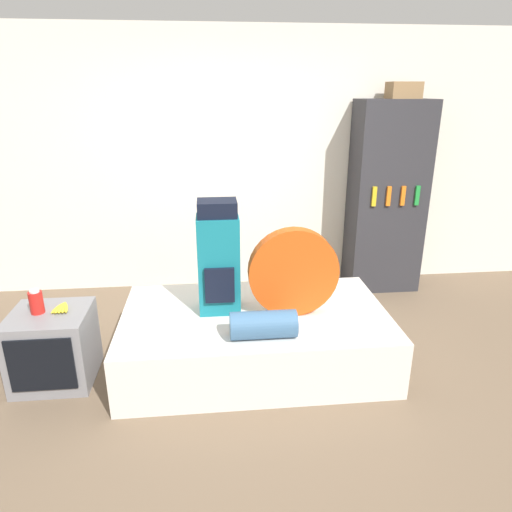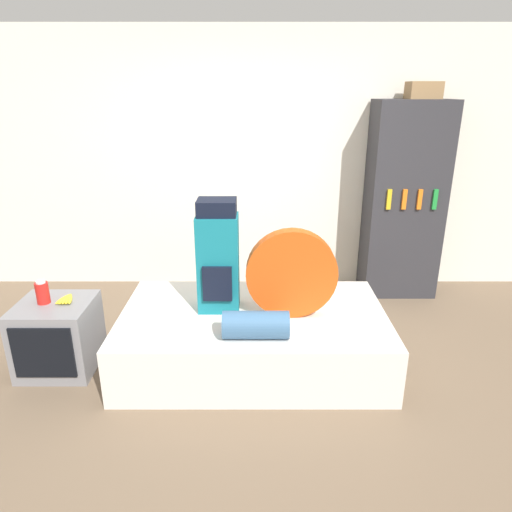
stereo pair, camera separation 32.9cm
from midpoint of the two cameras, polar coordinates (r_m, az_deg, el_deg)
ground_plane at (r=3.35m, az=2.17°, el=-16.80°), size 16.00×16.00×0.00m
wall_back at (r=4.75m, az=1.59°, el=11.44°), size 8.00×0.05×2.60m
bed at (r=3.57m, az=2.54°, el=-10.14°), size 1.99×1.16×0.43m
backpack at (r=3.37m, az=-1.78°, el=-0.25°), size 0.30×0.27×0.85m
tent_bag at (r=3.31m, az=7.51°, el=-2.26°), size 0.66×0.11×0.66m
sleeping_roll at (r=3.09m, az=3.25°, el=-8.67°), size 0.45×0.19×0.19m
television at (r=3.71m, az=-21.00°, el=-9.36°), size 0.54×0.52×0.54m
canister at (r=3.60m, az=-22.61°, el=-4.24°), size 0.09×0.09×0.17m
banana_bunch at (r=3.60m, az=-20.00°, el=-5.09°), size 0.13×0.18×0.03m
bookshelf at (r=4.84m, az=20.11°, el=6.37°), size 0.72×0.45×1.93m
cardboard_box at (r=4.78m, az=22.43°, el=18.61°), size 0.29×0.23×0.15m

